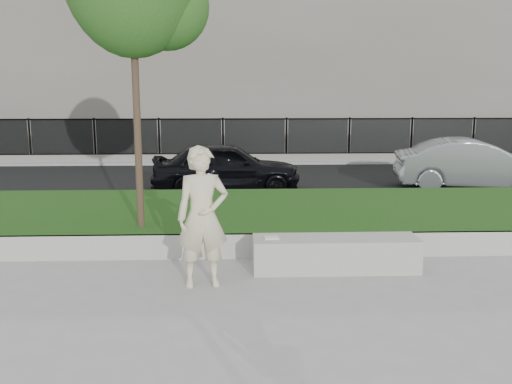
{
  "coord_description": "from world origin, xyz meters",
  "views": [
    {
      "loc": [
        -0.21,
        -7.74,
        2.74
      ],
      "look_at": [
        0.13,
        1.2,
        1.05
      ],
      "focal_mm": 40.0,
      "sensor_mm": 36.0,
      "label": 1
    }
  ],
  "objects_px": {
    "man": "(202,217)",
    "book": "(271,238)",
    "car_dark": "(226,167)",
    "stone_bench": "(335,254)",
    "car_silver": "(474,164)"
  },
  "relations": [
    {
      "from": "car_dark",
      "to": "car_silver",
      "type": "height_order",
      "value": "car_silver"
    },
    {
      "from": "man",
      "to": "book",
      "type": "xyz_separation_m",
      "value": [
        0.98,
        0.57,
        -0.45
      ]
    },
    {
      "from": "stone_bench",
      "to": "man",
      "type": "height_order",
      "value": "man"
    },
    {
      "from": "stone_bench",
      "to": "car_dark",
      "type": "relative_size",
      "value": 0.66
    },
    {
      "from": "car_dark",
      "to": "man",
      "type": "bearing_deg",
      "value": 175.59
    },
    {
      "from": "stone_bench",
      "to": "book",
      "type": "relative_size",
      "value": 11.67
    },
    {
      "from": "car_dark",
      "to": "book",
      "type": "bearing_deg",
      "value": -175.66
    },
    {
      "from": "book",
      "to": "car_dark",
      "type": "distance_m",
      "value": 6.3
    },
    {
      "from": "stone_bench",
      "to": "car_silver",
      "type": "bearing_deg",
      "value": 53.17
    },
    {
      "from": "stone_bench",
      "to": "car_dark",
      "type": "bearing_deg",
      "value": 105.36
    },
    {
      "from": "man",
      "to": "car_silver",
      "type": "xyz_separation_m",
      "value": [
        6.66,
        6.89,
        -0.27
      ]
    },
    {
      "from": "book",
      "to": "car_silver",
      "type": "distance_m",
      "value": 8.5
    },
    {
      "from": "stone_bench",
      "to": "car_dark",
      "type": "distance_m",
      "value": 6.48
    },
    {
      "from": "stone_bench",
      "to": "car_dark",
      "type": "height_order",
      "value": "car_dark"
    },
    {
      "from": "stone_bench",
      "to": "car_silver",
      "type": "height_order",
      "value": "car_silver"
    }
  ]
}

